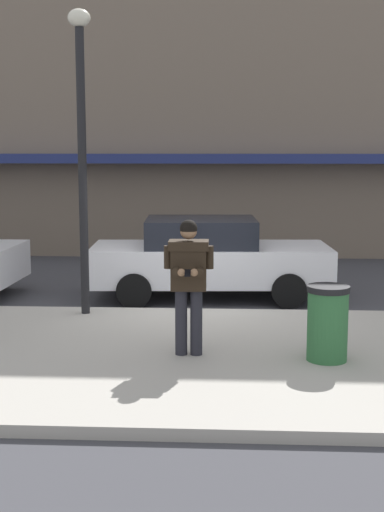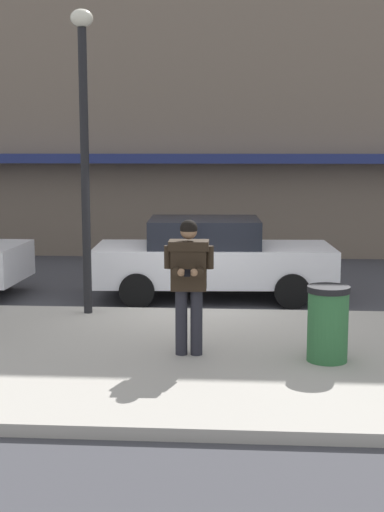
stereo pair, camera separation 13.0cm
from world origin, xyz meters
The scene contains 8 objects.
ground_plane centered at (0.00, 0.00, 0.00)m, with size 80.00×80.00×0.00m, color #3D3D42.
sidewalk centered at (1.00, -2.85, 0.07)m, with size 32.00×5.30×0.14m, color #A8A399.
curb_paint_line centered at (1.00, 0.05, 0.00)m, with size 28.00×0.12×0.01m, color silver.
storefront_facade centered at (1.00, 8.49, 5.28)m, with size 28.00×4.70×10.57m.
parked_sedan_mid centered at (0.23, 1.33, 0.79)m, with size 4.59×2.11×1.54m.
man_texting_on_phone centered at (0.12, -2.97, 1.25)m, with size 0.65×0.59×1.81m.
street_lamp_post centered at (-1.74, -0.65, 3.14)m, with size 0.36×0.36×4.88m.
trash_bin centered at (1.91, -3.11, 0.63)m, with size 0.55×0.55×0.98m.
Camera 1 is at (0.66, -12.12, 2.85)m, focal length 50.00 mm.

